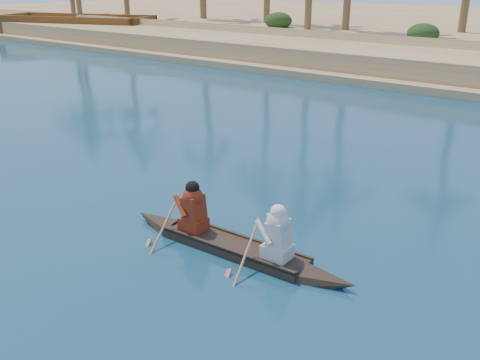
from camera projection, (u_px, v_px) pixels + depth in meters
The scene contains 2 objects.
canoe at pixel (233, 239), 9.92m from camera, with size 4.98×0.87×1.37m.
barge_left at pixel (77, 28), 44.77m from camera, with size 13.55×8.47×2.14m.
Camera 1 is at (-2.40, -0.94, 4.82)m, focal length 40.00 mm.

